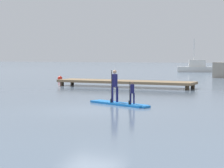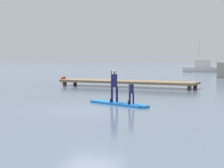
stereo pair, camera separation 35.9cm
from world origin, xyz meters
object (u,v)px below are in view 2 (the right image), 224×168
(motor_boat_small_navy, at_px, (202,67))
(paddler_adult, at_px, (114,84))
(paddleboard_near, at_px, (119,104))
(paddler_child_solo, at_px, (131,91))
(mooring_buoy_near, at_px, (63,78))

(motor_boat_small_navy, bearing_deg, paddler_adult, -82.01)
(paddleboard_near, relative_size, paddler_child_solo, 3.28)
(paddler_adult, xyz_separation_m, motor_boat_small_navy, (-5.75, 40.95, -0.32))
(paddler_adult, distance_m, mooring_buoy_near, 19.58)
(motor_boat_small_navy, bearing_deg, paddler_child_solo, -80.65)
(paddler_adult, relative_size, mooring_buoy_near, 3.50)
(paddleboard_near, height_order, motor_boat_small_navy, motor_boat_small_navy)
(paddler_child_solo, relative_size, motor_boat_small_navy, 0.19)
(mooring_buoy_near, bearing_deg, paddler_adult, -50.95)
(paddler_child_solo, height_order, motor_boat_small_navy, motor_boat_small_navy)
(paddleboard_near, bearing_deg, motor_boat_small_navy, 98.38)
(paddleboard_near, distance_m, motor_boat_small_navy, 41.52)
(paddler_adult, height_order, paddler_child_solo, paddler_adult)
(paddler_child_solo, bearing_deg, motor_boat_small_navy, 99.35)
(paddler_adult, xyz_separation_m, mooring_buoy_near, (-12.33, 15.20, -0.76))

